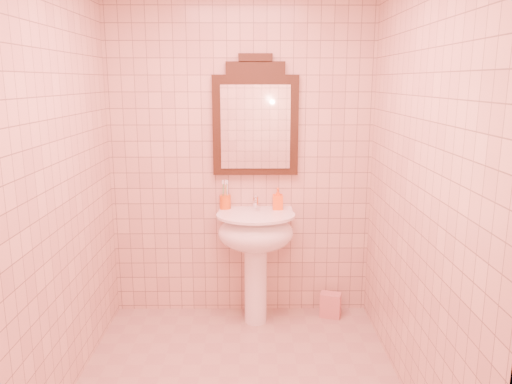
{
  "coord_description": "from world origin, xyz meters",
  "views": [
    {
      "loc": [
        0.09,
        -2.67,
        1.82
      ],
      "look_at": [
        0.11,
        0.55,
        1.1
      ],
      "focal_mm": 35.0,
      "sensor_mm": 36.0,
      "label": 1
    }
  ],
  "objects_px": {
    "pedestal_sink": "(256,240)",
    "mirror": "(255,120)",
    "toothbrush_cup": "(225,202)",
    "soap_dispenser": "(278,199)",
    "towel": "(330,305)"
  },
  "relations": [
    {
      "from": "toothbrush_cup",
      "to": "towel",
      "type": "relative_size",
      "value": 1.03
    },
    {
      "from": "pedestal_sink",
      "to": "soap_dispenser",
      "type": "distance_m",
      "value": 0.35
    },
    {
      "from": "pedestal_sink",
      "to": "toothbrush_cup",
      "type": "relative_size",
      "value": 4.39
    },
    {
      "from": "pedestal_sink",
      "to": "toothbrush_cup",
      "type": "height_order",
      "value": "toothbrush_cup"
    },
    {
      "from": "toothbrush_cup",
      "to": "soap_dispenser",
      "type": "relative_size",
      "value": 1.18
    },
    {
      "from": "mirror",
      "to": "soap_dispenser",
      "type": "relative_size",
      "value": 5.36
    },
    {
      "from": "towel",
      "to": "toothbrush_cup",
      "type": "bearing_deg",
      "value": 175.49
    },
    {
      "from": "toothbrush_cup",
      "to": "pedestal_sink",
      "type": "bearing_deg",
      "value": -32.9
    },
    {
      "from": "mirror",
      "to": "toothbrush_cup",
      "type": "relative_size",
      "value": 4.54
    },
    {
      "from": "pedestal_sink",
      "to": "mirror",
      "type": "bearing_deg",
      "value": 90.0
    },
    {
      "from": "pedestal_sink",
      "to": "toothbrush_cup",
      "type": "bearing_deg",
      "value": 147.1
    },
    {
      "from": "pedestal_sink",
      "to": "soap_dispenser",
      "type": "xyz_separation_m",
      "value": [
        0.17,
        0.13,
        0.28
      ]
    },
    {
      "from": "mirror",
      "to": "towel",
      "type": "relative_size",
      "value": 4.66
    },
    {
      "from": "pedestal_sink",
      "to": "mirror",
      "type": "xyz_separation_m",
      "value": [
        -0.0,
        0.2,
        0.87
      ]
    },
    {
      "from": "mirror",
      "to": "toothbrush_cup",
      "type": "xyz_separation_m",
      "value": [
        -0.23,
        -0.05,
        -0.61
      ]
    }
  ]
}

